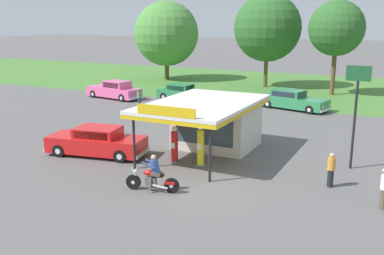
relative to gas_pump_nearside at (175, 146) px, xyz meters
name	(u,v)px	position (x,y,z in m)	size (l,w,h in m)	color
ground_plane	(205,185)	(2.68, -2.15, -0.84)	(300.00, 300.00, 0.00)	#5B5959
grass_verge_strip	(329,89)	(2.68, 27.85, -0.83)	(120.00, 24.00, 0.01)	#477A33
service_station_kiosk	(213,119)	(0.71, 3.08, 0.82)	(4.82, 7.60, 3.26)	beige
gas_pump_nearside	(175,146)	(0.00, 0.00, 0.00)	(0.44, 0.44, 1.84)	slate
gas_pump_offside	(201,147)	(1.43, 0.00, 0.11)	(0.44, 0.44, 2.08)	slate
motorcycle_with_rider	(153,176)	(1.05, -3.74, -0.18)	(2.27, 0.78, 1.58)	black
featured_classic_sedan	(97,142)	(-4.23, -0.75, -0.14)	(5.49, 2.79, 1.50)	red
parked_car_back_row_centre_right	(293,100)	(1.87, 16.00, -0.14)	(5.78, 3.16, 1.51)	#2D844C
parked_car_second_row_spare	(114,90)	(-13.73, 13.67, -0.11)	(5.66, 2.56, 1.61)	#E55993
parked_car_back_row_far_left	(184,93)	(-7.69, 15.58, -0.19)	(5.05, 2.15, 1.42)	#2D844C
bystander_leaning_by_kiosk	(139,97)	(-9.41, 11.12, -0.03)	(0.34, 0.34, 1.53)	#2D3351
bystander_standing_back_lot	(331,169)	(7.50, 0.07, -0.06)	(0.34, 0.34, 1.50)	black
tree_oak_distant_spare	(267,28)	(-3.71, 26.64, 5.27)	(6.94, 6.94, 9.59)	brown
tree_oak_far_right	(337,28)	(3.48, 24.58, 5.31)	(5.10, 5.10, 8.72)	brown
tree_oak_far_left	(168,35)	(-15.85, 27.19, 4.38)	(7.48, 7.48, 9.10)	brown
roadside_pole_sign	(356,100)	(7.96, 2.98, 2.49)	(1.10, 0.12, 4.89)	black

